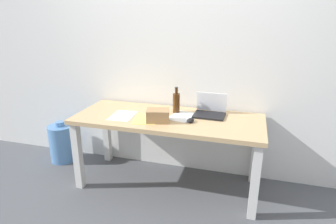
{
  "coord_description": "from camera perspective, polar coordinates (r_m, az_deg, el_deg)",
  "views": [
    {
      "loc": [
        0.71,
        -2.43,
        1.63
      ],
      "look_at": [
        0.0,
        0.0,
        0.77
      ],
      "focal_mm": 30.49,
      "sensor_mm": 36.0,
      "label": 1
    }
  ],
  "objects": [
    {
      "name": "ground_plane",
      "position": [
        3.01,
        0.0,
        -14.06
      ],
      "size": [
        8.0,
        8.0,
        0.0
      ],
      "primitive_type": "plane",
      "color": "#515459"
    },
    {
      "name": "back_wall",
      "position": [
        2.95,
        2.31,
        12.31
      ],
      "size": [
        5.2,
        0.08,
        2.6
      ],
      "primitive_type": "cube",
      "color": "white",
      "rests_on": "ground"
    },
    {
      "name": "desk",
      "position": [
        2.72,
        0.0,
        -2.91
      ],
      "size": [
        1.77,
        0.71,
        0.72
      ],
      "color": "tan",
      "rests_on": "ground"
    },
    {
      "name": "laptop_right",
      "position": [
        2.76,
        8.38,
        0.2
      ],
      "size": [
        0.3,
        0.24,
        0.2
      ],
      "color": "black",
      "rests_on": "desk"
    },
    {
      "name": "beer_bottle",
      "position": [
        2.79,
        1.67,
        1.94
      ],
      "size": [
        0.07,
        0.07,
        0.25
      ],
      "color": "#47280F",
      "rests_on": "desk"
    },
    {
      "name": "computer_mouse",
      "position": [
        2.56,
        4.5,
        -1.68
      ],
      "size": [
        0.07,
        0.11,
        0.03
      ],
      "primitive_type": "ellipsoid",
      "rotation": [
        0.0,
        0.0,
        -0.14
      ],
      "color": "black",
      "rests_on": "desk"
    },
    {
      "name": "cardboard_box",
      "position": [
        2.56,
        -2.03,
        -0.72
      ],
      "size": [
        0.23,
        0.2,
        0.11
      ],
      "primitive_type": "cube",
      "rotation": [
        0.0,
        0.0,
        0.26
      ],
      "color": "tan",
      "rests_on": "desk"
    },
    {
      "name": "paper_yellow_folder",
      "position": [
        2.65,
        -4.45,
        -1.35
      ],
      "size": [
        0.27,
        0.33,
        0.0
      ],
      "primitive_type": "cube",
      "rotation": [
        0.0,
        0.0,
        0.2
      ],
      "color": "#F4E06B",
      "rests_on": "desk"
    },
    {
      "name": "paper_sheet_near_back",
      "position": [
        2.7,
        2.88,
        -0.86
      ],
      "size": [
        0.27,
        0.34,
        0.0
      ],
      "primitive_type": "cube",
      "rotation": [
        0.0,
        0.0,
        -0.23
      ],
      "color": "white",
      "rests_on": "desk"
    },
    {
      "name": "paper_sheet_front_left",
      "position": [
        2.75,
        -9.04,
        -0.71
      ],
      "size": [
        0.23,
        0.31,
        0.0
      ],
      "primitive_type": "cube",
      "rotation": [
        0.0,
        0.0,
        0.06
      ],
      "color": "white",
      "rests_on": "desk"
    },
    {
      "name": "water_cooler_jug",
      "position": [
        3.57,
        -20.4,
        -5.79
      ],
      "size": [
        0.29,
        0.29,
        0.48
      ],
      "color": "#598CC6",
      "rests_on": "ground"
    }
  ]
}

